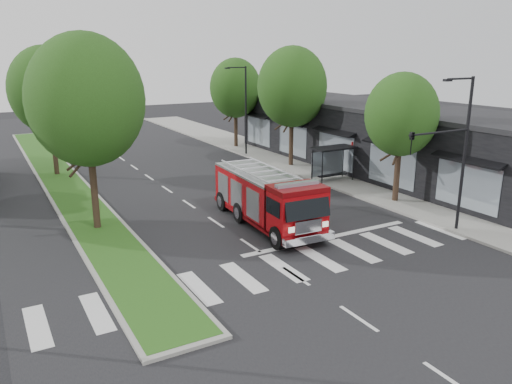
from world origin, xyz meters
The scene contains 13 objects.
ground centered at (0.00, 0.00, 0.00)m, with size 140.00×140.00×0.00m, color black.
sidewalk_right centered at (12.50, 10.00, 0.07)m, with size 5.00×80.00×0.15m, color gray.
median centered at (-6.00, 18.00, 0.08)m, with size 3.00×50.00×0.15m.
storefront_row centered at (17.00, 10.00, 2.50)m, with size 8.00×30.00×5.00m, color black.
bus_shelter centered at (11.20, 8.15, 2.04)m, with size 3.20×1.60×2.61m.
tree_right_near centered at (11.50, 2.00, 5.51)m, with size 4.40×4.40×8.05m.
tree_right_mid centered at (11.50, 14.00, 6.49)m, with size 5.60×5.60×9.72m.
tree_right_far centered at (11.50, 24.00, 5.84)m, with size 5.00×5.00×8.73m.
tree_median_near centered at (-6.00, 6.00, 6.81)m, with size 5.80×5.80×10.16m.
tree_median_far centered at (-6.00, 20.00, 6.49)m, with size 5.60×5.60×9.72m.
streetlight_right_near centered at (9.61, -3.50, 4.67)m, with size 4.08×0.22×8.00m.
streetlight_right_far centered at (10.35, 20.00, 4.48)m, with size 2.11×0.20×8.00m.
fire_engine centered at (2.32, 2.37, 1.49)m, with size 3.17×9.08×3.10m.
Camera 1 is at (-10.91, -20.00, 9.05)m, focal length 35.00 mm.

